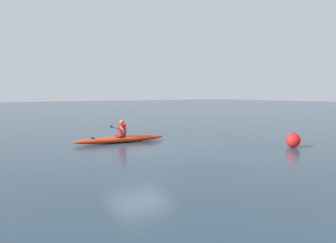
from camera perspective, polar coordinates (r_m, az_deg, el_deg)
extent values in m
plane|color=#283D4C|center=(12.86, -5.58, -4.77)|extent=(160.00, 160.00, 0.00)
ellipsoid|color=red|center=(13.98, -8.99, -3.35)|extent=(4.35, 1.11, 0.31)
torus|color=black|center=(13.95, -9.22, -2.82)|extent=(0.59, 0.59, 0.04)
cylinder|color=black|center=(13.63, -14.19, -3.06)|extent=(0.18, 0.18, 0.02)
cylinder|color=red|center=(13.95, -8.76, -1.62)|extent=(0.37, 0.37, 0.54)
sphere|color=#936B4C|center=(13.91, -8.78, -0.07)|extent=(0.21, 0.21, 0.21)
cylinder|color=black|center=(13.88, -9.55, -1.37)|extent=(0.29, 2.03, 0.03)
ellipsoid|color=black|center=(12.91, -8.20, -1.85)|extent=(0.09, 0.40, 0.17)
ellipsoid|color=black|center=(14.85, -10.72, -0.95)|extent=(0.09, 0.40, 0.17)
cylinder|color=#936B4C|center=(13.64, -8.71, -1.46)|extent=(0.20, 0.29, 0.34)
cylinder|color=#936B4C|center=(14.18, -9.43, -1.22)|extent=(0.23, 0.26, 0.34)
sphere|color=red|center=(13.63, 22.75, -3.31)|extent=(0.60, 0.60, 0.60)
torus|color=#333338|center=(13.58, 22.80, -1.93)|extent=(0.12, 0.12, 0.02)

